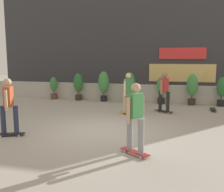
{
  "coord_description": "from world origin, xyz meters",
  "views": [
    {
      "loc": [
        2.32,
        -7.4,
        2.22
      ],
      "look_at": [
        0.0,
        1.5,
        0.9
      ],
      "focal_mm": 40.71,
      "sensor_mm": 36.0,
      "label": 1
    }
  ],
  "objects_px": {
    "potted_plant_4": "(161,88)",
    "potted_plant_6": "(222,90)",
    "skater_far_right": "(164,90)",
    "potted_plant_1": "(78,85)",
    "skater_by_wall_left": "(135,116)",
    "potted_plant_0": "(54,87)",
    "potted_plant_3": "(130,85)",
    "skateboard_near_camera": "(213,109)",
    "potted_plant_2": "(104,84)",
    "skater_far_left": "(9,104)",
    "skater_foreground": "(128,92)",
    "potted_plant_5": "(192,87)"
  },
  "relations": [
    {
      "from": "skater_by_wall_left",
      "to": "potted_plant_6",
      "type": "bearing_deg",
      "value": 67.8
    },
    {
      "from": "skater_by_wall_left",
      "to": "skater_far_right",
      "type": "relative_size",
      "value": 1.0
    },
    {
      "from": "potted_plant_6",
      "to": "skater_by_wall_left",
      "type": "distance_m",
      "value": 7.85
    },
    {
      "from": "skater_foreground",
      "to": "skateboard_near_camera",
      "type": "distance_m",
      "value": 3.94
    },
    {
      "from": "potted_plant_1",
      "to": "potted_plant_3",
      "type": "distance_m",
      "value": 2.87
    },
    {
      "from": "skater_far_right",
      "to": "potted_plant_1",
      "type": "bearing_deg",
      "value": 155.04
    },
    {
      "from": "potted_plant_3",
      "to": "skater_foreground",
      "type": "xyz_separation_m",
      "value": [
        0.49,
        -2.98,
        0.02
      ]
    },
    {
      "from": "potted_plant_3",
      "to": "skater_far_right",
      "type": "xyz_separation_m",
      "value": [
        1.88,
        -2.21,
        0.02
      ]
    },
    {
      "from": "potted_plant_1",
      "to": "potted_plant_2",
      "type": "distance_m",
      "value": 1.46
    },
    {
      "from": "skater_by_wall_left",
      "to": "skater_far_right",
      "type": "bearing_deg",
      "value": 85.62
    },
    {
      "from": "potted_plant_0",
      "to": "potted_plant_1",
      "type": "xyz_separation_m",
      "value": [
        1.49,
        0.0,
        0.17
      ]
    },
    {
      "from": "potted_plant_3",
      "to": "potted_plant_6",
      "type": "distance_m",
      "value": 4.46
    },
    {
      "from": "potted_plant_0",
      "to": "skater_far_right",
      "type": "xyz_separation_m",
      "value": [
        6.25,
        -2.21,
        0.25
      ]
    },
    {
      "from": "potted_plant_1",
      "to": "skater_by_wall_left",
      "type": "bearing_deg",
      "value": -59.0
    },
    {
      "from": "potted_plant_3",
      "to": "skater_far_left",
      "type": "xyz_separation_m",
      "value": [
        -2.29,
        -6.73,
        0.02
      ]
    },
    {
      "from": "potted_plant_3",
      "to": "skater_foreground",
      "type": "relative_size",
      "value": 0.92
    },
    {
      "from": "potted_plant_2",
      "to": "potted_plant_5",
      "type": "relative_size",
      "value": 1.04
    },
    {
      "from": "potted_plant_3",
      "to": "skater_far_left",
      "type": "distance_m",
      "value": 7.11
    },
    {
      "from": "potted_plant_2",
      "to": "potted_plant_3",
      "type": "relative_size",
      "value": 1.02
    },
    {
      "from": "potted_plant_0",
      "to": "skater_by_wall_left",
      "type": "bearing_deg",
      "value": -51.12
    },
    {
      "from": "potted_plant_2",
      "to": "skater_far_left",
      "type": "height_order",
      "value": "skater_far_left"
    },
    {
      "from": "potted_plant_4",
      "to": "skater_by_wall_left",
      "type": "distance_m",
      "value": 7.27
    },
    {
      "from": "potted_plant_5",
      "to": "skater_by_wall_left",
      "type": "distance_m",
      "value": 7.44
    },
    {
      "from": "potted_plant_1",
      "to": "skater_by_wall_left",
      "type": "height_order",
      "value": "skater_by_wall_left"
    },
    {
      "from": "potted_plant_0",
      "to": "potted_plant_3",
      "type": "distance_m",
      "value": 4.37
    },
    {
      "from": "potted_plant_3",
      "to": "skater_foreground",
      "type": "height_order",
      "value": "skater_foreground"
    },
    {
      "from": "skater_far_left",
      "to": "skater_by_wall_left",
      "type": "distance_m",
      "value": 3.82
    },
    {
      "from": "potted_plant_3",
      "to": "skateboard_near_camera",
      "type": "relative_size",
      "value": 1.96
    },
    {
      "from": "potted_plant_3",
      "to": "potted_plant_4",
      "type": "height_order",
      "value": "potted_plant_3"
    },
    {
      "from": "potted_plant_1",
      "to": "potted_plant_6",
      "type": "relative_size",
      "value": 1.06
    },
    {
      "from": "potted_plant_4",
      "to": "potted_plant_1",
      "type": "bearing_deg",
      "value": 180.0
    },
    {
      "from": "potted_plant_3",
      "to": "skater_by_wall_left",
      "type": "xyz_separation_m",
      "value": [
        1.49,
        -7.26,
        0.02
      ]
    },
    {
      "from": "potted_plant_0",
      "to": "potted_plant_3",
      "type": "relative_size",
      "value": 0.8
    },
    {
      "from": "potted_plant_4",
      "to": "skateboard_near_camera",
      "type": "xyz_separation_m",
      "value": [
        2.32,
        -1.29,
        -0.74
      ]
    },
    {
      "from": "potted_plant_1",
      "to": "potted_plant_4",
      "type": "distance_m",
      "value": 4.5
    },
    {
      "from": "potted_plant_2",
      "to": "skater_foreground",
      "type": "bearing_deg",
      "value": -57.3
    },
    {
      "from": "potted_plant_5",
      "to": "potted_plant_6",
      "type": "bearing_deg",
      "value": 0.0
    },
    {
      "from": "potted_plant_4",
      "to": "potted_plant_6",
      "type": "xyz_separation_m",
      "value": [
        2.83,
        0.0,
        0.0
      ]
    },
    {
      "from": "potted_plant_3",
      "to": "potted_plant_4",
      "type": "relative_size",
      "value": 1.12
    },
    {
      "from": "potted_plant_0",
      "to": "potted_plant_2",
      "type": "relative_size",
      "value": 0.79
    },
    {
      "from": "potted_plant_0",
      "to": "skater_far_left",
      "type": "distance_m",
      "value": 7.05
    },
    {
      "from": "potted_plant_1",
      "to": "potted_plant_4",
      "type": "relative_size",
      "value": 1.06
    },
    {
      "from": "potted_plant_6",
      "to": "skater_far_right",
      "type": "height_order",
      "value": "skater_far_right"
    },
    {
      "from": "potted_plant_2",
      "to": "potted_plant_6",
      "type": "height_order",
      "value": "potted_plant_2"
    },
    {
      "from": "potted_plant_0",
      "to": "skater_by_wall_left",
      "type": "height_order",
      "value": "skater_by_wall_left"
    },
    {
      "from": "potted_plant_3",
      "to": "skater_by_wall_left",
      "type": "height_order",
      "value": "skater_by_wall_left"
    },
    {
      "from": "potted_plant_6",
      "to": "skater_by_wall_left",
      "type": "bearing_deg",
      "value": -112.2
    },
    {
      "from": "potted_plant_5",
      "to": "skateboard_near_camera",
      "type": "relative_size",
      "value": 1.92
    },
    {
      "from": "potted_plant_3",
      "to": "skateboard_near_camera",
      "type": "xyz_separation_m",
      "value": [
        3.94,
        -1.29,
        -0.86
      ]
    },
    {
      "from": "potted_plant_2",
      "to": "potted_plant_4",
      "type": "xyz_separation_m",
      "value": [
        3.04,
        -0.0,
        -0.14
      ]
    }
  ]
}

